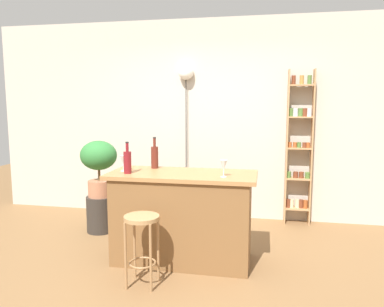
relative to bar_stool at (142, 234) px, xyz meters
name	(u,v)px	position (x,y,z in m)	size (l,w,h in m)	color
ground	(176,273)	(0.24, 0.29, -0.47)	(12.00, 12.00, 0.00)	brown
back_wall	(207,120)	(0.24, 2.24, 0.93)	(6.40, 0.10, 2.80)	#BCB2A3
kitchen_counter	(183,217)	(0.24, 0.59, -0.01)	(1.50, 0.66, 0.93)	brown
bar_stool	(142,234)	(0.00, 0.00, 0.00)	(0.32, 0.32, 0.64)	#997047
spice_shelf	(299,148)	(1.51, 2.08, 0.56)	(0.34, 0.17, 2.07)	tan
plant_stool	(101,214)	(-0.99, 1.26, -0.25)	(0.35, 0.35, 0.46)	#2D2823
potted_plant	(99,162)	(-0.99, 1.26, 0.43)	(0.46, 0.42, 0.71)	#A86B4C
bottle_spirits_clear	(155,157)	(-0.12, 0.80, 0.58)	(0.08, 0.08, 0.34)	#5B2319
bottle_soda_blue	(127,161)	(-0.30, 0.46, 0.58)	(0.08, 0.08, 0.32)	maroon
wine_glass_left	(224,165)	(0.68, 0.46, 0.57)	(0.07, 0.07, 0.16)	silver
wine_glass_center	(123,160)	(-0.38, 0.57, 0.57)	(0.07, 0.07, 0.16)	silver
pendant_globe_light	(186,74)	(-0.05, 2.13, 1.56)	(0.21, 0.21, 2.17)	black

